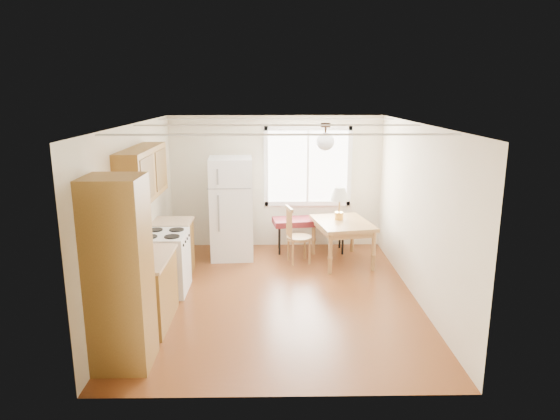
{
  "coord_description": "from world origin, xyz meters",
  "views": [
    {
      "loc": [
        -0.08,
        -6.85,
        2.94
      ],
      "look_at": [
        0.04,
        0.62,
        1.15
      ],
      "focal_mm": 32.0,
      "sensor_mm": 36.0,
      "label": 1
    }
  ],
  "objects_px": {
    "bench": "(311,222)",
    "refrigerator": "(231,208)",
    "dining_table": "(343,227)",
    "chair": "(294,231)"
  },
  "relations": [
    {
      "from": "refrigerator",
      "to": "bench",
      "type": "height_order",
      "value": "refrigerator"
    },
    {
      "from": "bench",
      "to": "chair",
      "type": "height_order",
      "value": "chair"
    },
    {
      "from": "bench",
      "to": "dining_table",
      "type": "xyz_separation_m",
      "value": [
        0.51,
        -0.62,
        0.07
      ]
    },
    {
      "from": "refrigerator",
      "to": "dining_table",
      "type": "relative_size",
      "value": 1.37
    },
    {
      "from": "dining_table",
      "to": "refrigerator",
      "type": "bearing_deg",
      "value": 159.91
    },
    {
      "from": "refrigerator",
      "to": "chair",
      "type": "height_order",
      "value": "refrigerator"
    },
    {
      "from": "dining_table",
      "to": "chair",
      "type": "relative_size",
      "value": 1.33
    },
    {
      "from": "bench",
      "to": "refrigerator",
      "type": "bearing_deg",
      "value": -176.98
    },
    {
      "from": "dining_table",
      "to": "chair",
      "type": "distance_m",
      "value": 0.85
    },
    {
      "from": "refrigerator",
      "to": "dining_table",
      "type": "bearing_deg",
      "value": -13.3
    }
  ]
}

